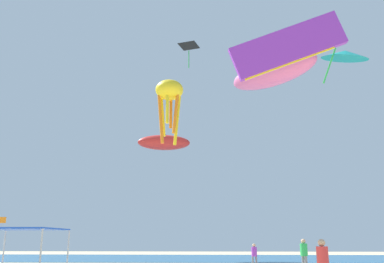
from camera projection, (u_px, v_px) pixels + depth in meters
ocean_strip at (191, 258)px, 44.55m from camera, size 110.00×19.71×0.03m
canopy_tent at (23, 231)px, 17.77m from camera, size 3.00×3.16×2.31m
person_near_tent at (323, 260)px, 16.17m from camera, size 0.44×0.48×1.87m
person_leftmost at (254, 253)px, 29.58m from camera, size 0.40×0.38×1.60m
person_central at (304, 252)px, 26.44m from camera, size 0.45×0.49×1.90m
kite_inflatable_red at (164, 142)px, 44.53m from camera, size 5.65×2.57×2.18m
kite_octopus_yellow at (169, 93)px, 27.00m from camera, size 1.93×1.93×4.17m
kite_parafoil_purple at (288, 47)px, 22.28m from camera, size 6.24×0.53×3.78m
kite_diamond_black at (189, 47)px, 38.88m from camera, size 2.01×2.01×2.20m
kite_delta_teal at (345, 55)px, 35.61m from camera, size 5.01×5.04×3.32m
kite_inflatable_pink at (272, 71)px, 34.81m from camera, size 7.75×7.54×3.13m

